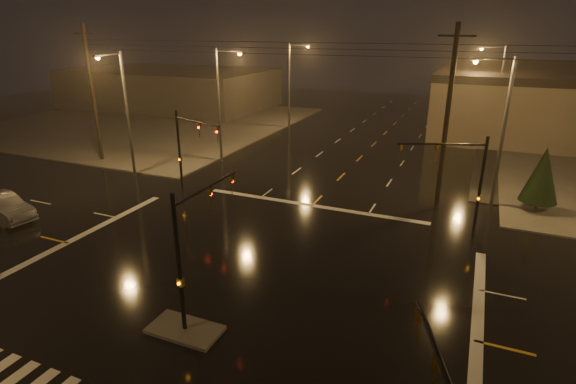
% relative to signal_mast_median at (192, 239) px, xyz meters
% --- Properties ---
extents(ground, '(140.00, 140.00, 0.00)m').
position_rel_signal_mast_median_xyz_m(ground, '(-0.00, 3.07, -3.75)').
color(ground, black).
rests_on(ground, ground).
extents(sidewalk_nw, '(36.00, 36.00, 0.12)m').
position_rel_signal_mast_median_xyz_m(sidewalk_nw, '(-30.00, 33.07, -3.69)').
color(sidewalk_nw, '#47443F').
rests_on(sidewalk_nw, ground).
extents(median_island, '(3.00, 1.60, 0.15)m').
position_rel_signal_mast_median_xyz_m(median_island, '(-0.00, -0.93, -3.68)').
color(median_island, '#47443F').
rests_on(median_island, ground).
extents(stop_bar_far, '(16.00, 0.50, 0.01)m').
position_rel_signal_mast_median_xyz_m(stop_bar_far, '(-0.00, 14.07, -3.75)').
color(stop_bar_far, beige).
rests_on(stop_bar_far, ground).
extents(commercial_block, '(30.00, 18.00, 5.60)m').
position_rel_signal_mast_median_xyz_m(commercial_block, '(-35.00, 45.07, -0.95)').
color(commercial_block, '#413A39').
rests_on(commercial_block, ground).
extents(signal_mast_median, '(0.25, 4.59, 6.00)m').
position_rel_signal_mast_median_xyz_m(signal_mast_median, '(0.00, 0.00, 0.00)').
color(signal_mast_median, black).
rests_on(signal_mast_median, ground).
extents(signal_mast_ne, '(4.84, 1.86, 6.00)m').
position_rel_signal_mast_median_xyz_m(signal_mast_ne, '(9.50, 13.21, 0.04)').
color(signal_mast_ne, black).
rests_on(signal_mast_ne, ground).
extents(signal_mast_nw, '(4.84, 1.86, 6.00)m').
position_rel_signal_mast_median_xyz_m(signal_mast_nw, '(-9.50, 13.21, 0.04)').
color(signal_mast_nw, black).
rests_on(signal_mast_nw, ground).
extents(streetlight_1, '(2.77, 0.32, 10.00)m').
position_rel_signal_mast_median_xyz_m(streetlight_1, '(-11.18, 21.07, 2.05)').
color(streetlight_1, '#38383A').
rests_on(streetlight_1, ground).
extents(streetlight_2, '(2.77, 0.32, 10.00)m').
position_rel_signal_mast_median_xyz_m(streetlight_2, '(-11.18, 37.07, 2.05)').
color(streetlight_2, '#38383A').
rests_on(streetlight_2, ground).
extents(streetlight_3, '(2.77, 0.32, 10.00)m').
position_rel_signal_mast_median_xyz_m(streetlight_3, '(11.18, 19.07, 2.05)').
color(streetlight_3, '#38383A').
rests_on(streetlight_3, ground).
extents(streetlight_4, '(2.77, 0.32, 10.00)m').
position_rel_signal_mast_median_xyz_m(streetlight_4, '(11.18, 39.07, 2.05)').
color(streetlight_4, '#38383A').
rests_on(streetlight_4, ground).
extents(streetlight_5, '(0.32, 2.77, 10.00)m').
position_rel_signal_mast_median_xyz_m(streetlight_5, '(-16.00, 14.26, 2.05)').
color(streetlight_5, '#38383A').
rests_on(streetlight_5, ground).
extents(utility_pole_0, '(2.20, 0.32, 12.00)m').
position_rel_signal_mast_median_xyz_m(utility_pole_0, '(-22.00, 17.07, 2.38)').
color(utility_pole_0, black).
rests_on(utility_pole_0, ground).
extents(utility_pole_1, '(2.20, 0.32, 12.00)m').
position_rel_signal_mast_median_xyz_m(utility_pole_1, '(8.00, 17.07, 2.38)').
color(utility_pole_1, black).
rests_on(utility_pole_1, ground).
extents(conifer_0, '(2.39, 2.39, 4.43)m').
position_rel_signal_mast_median_xyz_m(conifer_0, '(14.24, 19.15, -1.19)').
color(conifer_0, black).
rests_on(conifer_0, ground).
extents(car_crossing, '(5.24, 2.45, 1.66)m').
position_rel_signal_mast_median_xyz_m(car_crossing, '(-17.52, 4.02, -2.92)').
color(car_crossing, '#5A5C62').
rests_on(car_crossing, ground).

